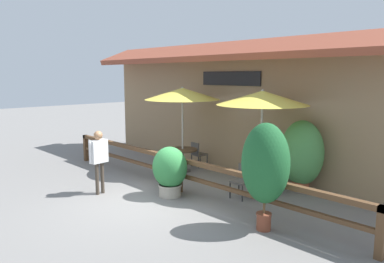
{
  "coord_description": "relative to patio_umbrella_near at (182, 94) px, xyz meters",
  "views": [
    {
      "loc": [
        7.26,
        -5.38,
        3.11
      ],
      "look_at": [
        -0.1,
        1.62,
        1.57
      ],
      "focal_mm": 35.0,
      "sensor_mm": 36.0,
      "label": 1
    }
  ],
  "objects": [
    {
      "name": "potted_plant_corner_fern",
      "position": [
        4.63,
        -1.97,
        -1.16
      ],
      "size": [
        0.99,
        0.89,
        2.2
      ],
      "color": "brown",
      "rests_on": "ground"
    },
    {
      "name": "pedestrian",
      "position": [
        0.26,
        -3.18,
        -1.44
      ],
      "size": [
        0.25,
        0.59,
        1.68
      ],
      "rotation": [
        0.0,
        0.0,
        1.67
      ],
      "color": "#42382D",
      "rests_on": "ground"
    },
    {
      "name": "chair_near_streetside",
      "position": [
        -0.03,
        -0.75,
        -2.04
      ],
      "size": [
        0.46,
        0.46,
        0.85
      ],
      "rotation": [
        0.0,
        0.0,
        -0.11
      ],
      "color": "#514C47",
      "rests_on": "ground"
    },
    {
      "name": "dining_table_middle",
      "position": [
        3.03,
        0.08,
        -1.93
      ],
      "size": [
        0.96,
        0.96,
        0.73
      ],
      "color": "#4C3826",
      "rests_on": "ground"
    },
    {
      "name": "patio_railing",
      "position": [
        1.58,
        -1.56,
        -1.82
      ],
      "size": [
        10.4,
        0.14,
        0.95
      ],
      "color": "brown",
      "rests_on": "ground"
    },
    {
      "name": "chair_middle_wallside",
      "position": [
        2.97,
        0.85,
        -2.04
      ],
      "size": [
        0.45,
        0.45,
        0.85
      ],
      "rotation": [
        0.0,
        0.0,
        3.08
      ],
      "color": "#514C47",
      "rests_on": "ground"
    },
    {
      "name": "patio_umbrella_middle",
      "position": [
        3.03,
        0.08,
        0.0
      ],
      "size": [
        2.42,
        2.42,
        2.74
      ],
      "color": "#B7B2A8",
      "rests_on": "ground"
    },
    {
      "name": "potted_plant_small_flowering",
      "position": [
        1.68,
        -1.96,
        -1.82
      ],
      "size": [
        0.95,
        0.85,
        1.3
      ],
      "color": "#B7AD99",
      "rests_on": "ground"
    },
    {
      "name": "chair_middle_streetside",
      "position": [
        3.04,
        -0.7,
        -2.04
      ],
      "size": [
        0.45,
        0.45,
        0.85
      ],
      "rotation": [
        0.0,
        0.0,
        0.06
      ],
      "color": "#514C47",
      "rests_on": "ground"
    },
    {
      "name": "building_facade",
      "position": [
        1.58,
        1.49,
        -0.35
      ],
      "size": [
        14.28,
        1.49,
        4.23
      ],
      "color": "#997A56",
      "rests_on": "ground"
    },
    {
      "name": "chair_near_wallside",
      "position": [
        -0.05,
        0.75,
        -2.04
      ],
      "size": [
        0.46,
        0.46,
        0.85
      ],
      "rotation": [
        0.0,
        0.0,
        3.04
      ],
      "color": "#514C47",
      "rests_on": "ground"
    },
    {
      "name": "potted_plant_entrance_palm",
      "position": [
        3.74,
        0.94,
        -1.51
      ],
      "size": [
        1.18,
        1.06,
        1.92
      ],
      "color": "#9E4C33",
      "rests_on": "ground"
    },
    {
      "name": "patio_umbrella_near",
      "position": [
        0.0,
        0.0,
        0.0
      ],
      "size": [
        2.42,
        2.42,
        2.74
      ],
      "color": "#B7B2A8",
      "rests_on": "ground"
    },
    {
      "name": "ground_plane",
      "position": [
        1.58,
        -2.61,
        -2.52
      ],
      "size": [
        60.0,
        60.0,
        0.0
      ],
      "primitive_type": "plane",
      "color": "slate"
    },
    {
      "name": "dining_table_near",
      "position": [
        0.0,
        0.0,
        -1.93
      ],
      "size": [
        0.96,
        0.96,
        0.73
      ],
      "color": "#4C3826",
      "rests_on": "ground"
    }
  ]
}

